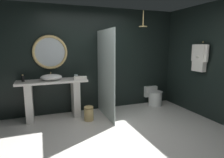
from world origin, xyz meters
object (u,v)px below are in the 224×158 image
waste_bin (89,113)px  hanging_bathrobe (200,57)px  vessel_sink (51,77)px  toilet (154,96)px  tumbler_cup (76,77)px  folded_hand_towel (80,78)px  rain_shower_head (143,25)px  round_wall_mirror (50,52)px  soap_dispenser (23,78)px

waste_bin → hanging_bathrobe: bearing=-12.8°
vessel_sink → toilet: vessel_sink is taller
vessel_sink → hanging_bathrobe: hanging_bathrobe is taller
tumbler_cup → vessel_sink: bearing=176.8°
hanging_bathrobe → folded_hand_towel: bearing=162.2°
toilet → waste_bin: bearing=-166.8°
hanging_bathrobe → toilet: size_ratio=1.27×
rain_shower_head → folded_hand_towel: (-1.58, 0.03, -1.23)m
rain_shower_head → toilet: rain_shower_head is taller
vessel_sink → round_wall_mirror: (0.02, 0.24, 0.55)m
tumbler_cup → hanging_bathrobe: hanging_bathrobe is taller
vessel_sink → toilet: bearing=0.8°
rain_shower_head → hanging_bathrobe: bearing=-37.8°
round_wall_mirror → folded_hand_towel: round_wall_mirror is taller
tumbler_cup → folded_hand_towel: (0.07, -0.13, -0.02)m
vessel_sink → rain_shower_head: (2.20, -0.19, 1.20)m
folded_hand_towel → vessel_sink: bearing=165.7°
hanging_bathrobe → waste_bin: (-2.51, 0.57, -1.24)m
soap_dispenser → hanging_bathrobe: (3.83, -1.02, 0.44)m
vessel_sink → waste_bin: size_ratio=1.39×
vessel_sink → soap_dispenser: 0.58m
round_wall_mirror → folded_hand_towel: (0.61, -0.40, -0.58)m
rain_shower_head → folded_hand_towel: 2.00m
hanging_bathrobe → toilet: hanging_bathrobe is taller
round_wall_mirror → toilet: bearing=-4.2°
soap_dispenser → toilet: soap_dispenser is taller
folded_hand_towel → toilet: bearing=5.3°
soap_dispenser → tumbler_cup: bearing=-2.8°
tumbler_cup → round_wall_mirror: round_wall_mirror is taller
round_wall_mirror → waste_bin: 1.66m
toilet → tumbler_cup: bearing=-178.2°
tumbler_cup → waste_bin: size_ratio=0.31×
round_wall_mirror → hanging_bathrobe: round_wall_mirror is taller
tumbler_cup → hanging_bathrobe: bearing=-19.8°
tumbler_cup → waste_bin: tumbler_cup is taller
vessel_sink → waste_bin: (0.74, -0.43, -0.79)m
round_wall_mirror → waste_bin: (0.72, -0.67, -1.34)m
tumbler_cup → toilet: tumbler_cup is taller
vessel_sink → folded_hand_towel: bearing=-14.3°
rain_shower_head → waste_bin: bearing=-170.5°
tumbler_cup → rain_shower_head: 2.05m
round_wall_mirror → toilet: (2.72, -0.20, -1.27)m
tumbler_cup → folded_hand_towel: size_ratio=0.37×
waste_bin → folded_hand_towel: (-0.11, 0.27, 0.76)m
rain_shower_head → waste_bin: size_ratio=1.14×
round_wall_mirror → vessel_sink: bearing=-94.5°
soap_dispenser → hanging_bathrobe: size_ratio=0.23×
round_wall_mirror → hanging_bathrobe: size_ratio=1.14×
rain_shower_head → toilet: 2.01m
tumbler_cup → round_wall_mirror: size_ratio=0.14×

